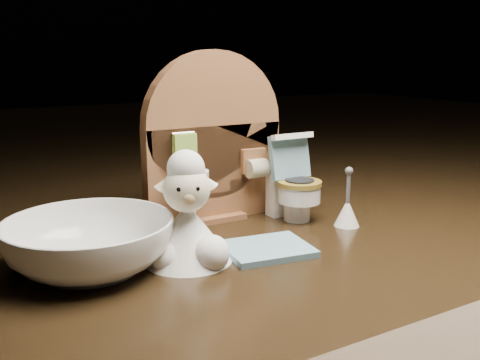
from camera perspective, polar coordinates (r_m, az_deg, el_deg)
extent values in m
cube|color=#3C2915|center=(0.46, 1.09, -12.19)|extent=(2.50, 2.50, 0.10)
cube|color=brown|center=(0.48, -2.84, 0.81)|extent=(0.13, 0.02, 0.09)
cylinder|color=brown|center=(0.47, -2.90, 5.89)|extent=(0.13, 0.02, 0.13)
cube|color=brown|center=(0.49, -2.79, -3.80)|extent=(0.05, 0.04, 0.01)
cylinder|color=white|center=(0.46, -5.47, -2.63)|extent=(0.01, 0.01, 0.04)
cylinder|color=white|center=(0.45, -5.38, 0.35)|extent=(0.03, 0.03, 0.01)
cylinder|color=silver|center=(0.45, -5.88, 1.80)|extent=(0.00, 0.00, 0.01)
cube|color=#88B03F|center=(0.45, -5.92, 3.54)|extent=(0.02, 0.01, 0.02)
cube|color=brown|center=(0.49, 1.45, 2.08)|extent=(0.02, 0.01, 0.02)
cylinder|color=#C2BB94|center=(0.48, 1.81, 1.26)|extent=(0.02, 0.02, 0.02)
cylinder|color=white|center=(0.49, 6.09, -3.26)|extent=(0.02, 0.02, 0.02)
cylinder|color=white|center=(0.48, 6.35, -1.42)|extent=(0.04, 0.04, 0.02)
cylinder|color=olive|center=(0.48, 6.38, -0.33)|extent=(0.04, 0.04, 0.00)
cube|color=white|center=(0.50, 4.74, -1.04)|extent=(0.03, 0.01, 0.05)
cube|color=#6A96A4|center=(0.49, 5.30, 2.49)|extent=(0.04, 0.01, 0.04)
cube|color=white|center=(0.48, 5.63, 4.68)|extent=(0.04, 0.01, 0.01)
cylinder|color=#B2BB3C|center=(0.50, 5.64, 2.39)|extent=(0.01, 0.01, 0.01)
cube|color=#6A96A4|center=(0.41, 2.92, -7.35)|extent=(0.07, 0.06, 0.00)
cone|color=white|center=(0.48, 11.35, -3.40)|extent=(0.02, 0.02, 0.02)
cylinder|color=#59595B|center=(0.47, 11.48, -0.82)|extent=(0.00, 0.00, 0.03)
sphere|color=#59595B|center=(0.47, 11.56, 0.96)|extent=(0.01, 0.01, 0.01)
cone|color=white|center=(0.39, -5.64, -5.52)|extent=(0.07, 0.07, 0.04)
sphere|color=white|center=(0.38, -3.06, -7.79)|extent=(0.03, 0.03, 0.03)
sphere|color=white|center=(0.38, -8.05, -8.12)|extent=(0.02, 0.02, 0.02)
sphere|color=#F2E5C1|center=(0.38, -5.72, -0.95)|extent=(0.03, 0.03, 0.03)
sphere|color=tan|center=(0.37, -5.55, -1.89)|extent=(0.01, 0.01, 0.01)
sphere|color=white|center=(0.38, -5.80, 1.21)|extent=(0.03, 0.03, 0.03)
cone|color=#F2E5C1|center=(0.38, -8.06, -0.33)|extent=(0.02, 0.01, 0.02)
cone|color=#F2E5C1|center=(0.38, -3.49, -0.14)|extent=(0.02, 0.01, 0.02)
sphere|color=black|center=(0.36, -6.49, -1.01)|extent=(0.00, 0.00, 0.00)
sphere|color=black|center=(0.36, -4.62, -0.93)|extent=(0.00, 0.00, 0.00)
imported|color=white|center=(0.39, -15.76, -6.70)|extent=(0.12, 0.12, 0.04)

